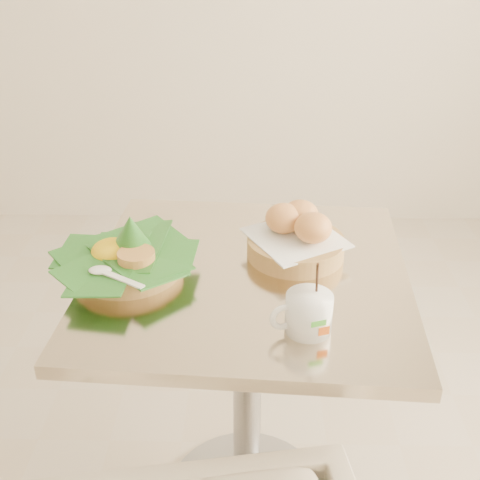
{
  "coord_description": "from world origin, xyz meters",
  "views": [
    {
      "loc": [
        0.21,
        -1.11,
        1.45
      ],
      "look_at": [
        0.18,
        0.04,
        0.82
      ],
      "focal_mm": 45.0,
      "sensor_mm": 36.0,
      "label": 1
    }
  ],
  "objects_px": {
    "rice_basket": "(127,255)",
    "bread_basket": "(297,236)",
    "cafe_table": "(247,350)",
    "coffee_mug": "(308,312)"
  },
  "relations": [
    {
      "from": "bread_basket",
      "to": "coffee_mug",
      "type": "relative_size",
      "value": 1.69
    },
    {
      "from": "cafe_table",
      "to": "coffee_mug",
      "type": "relative_size",
      "value": 4.9
    },
    {
      "from": "rice_basket",
      "to": "cafe_table",
      "type": "bearing_deg",
      "value": 1.07
    },
    {
      "from": "rice_basket",
      "to": "bread_basket",
      "type": "distance_m",
      "value": 0.38
    },
    {
      "from": "cafe_table",
      "to": "bread_basket",
      "type": "relative_size",
      "value": 2.89
    },
    {
      "from": "rice_basket",
      "to": "coffee_mug",
      "type": "xyz_separation_m",
      "value": [
        0.38,
        -0.21,
        0.0
      ]
    },
    {
      "from": "cafe_table",
      "to": "coffee_mug",
      "type": "height_order",
      "value": "coffee_mug"
    },
    {
      "from": "cafe_table",
      "to": "coffee_mug",
      "type": "distance_m",
      "value": 0.36
    },
    {
      "from": "cafe_table",
      "to": "coffee_mug",
      "type": "xyz_separation_m",
      "value": [
        0.11,
        -0.21,
        0.26
      ]
    },
    {
      "from": "rice_basket",
      "to": "bread_basket",
      "type": "height_order",
      "value": "rice_basket"
    }
  ]
}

